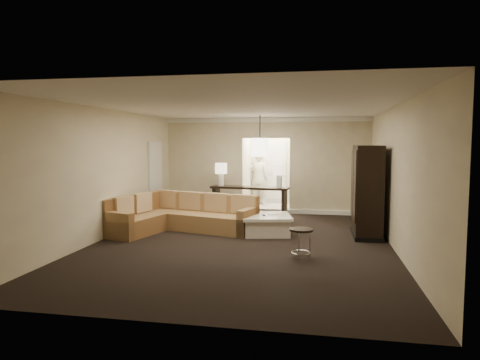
% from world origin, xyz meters
% --- Properties ---
extents(ground, '(8.00, 8.00, 0.00)m').
position_xyz_m(ground, '(0.00, 0.00, 0.00)').
color(ground, black).
rests_on(ground, ground).
extents(wall_back, '(6.00, 0.04, 2.80)m').
position_xyz_m(wall_back, '(0.00, 4.00, 1.40)').
color(wall_back, '#C2AE93').
rests_on(wall_back, ground).
extents(wall_front, '(6.00, 0.04, 2.80)m').
position_xyz_m(wall_front, '(0.00, -4.00, 1.40)').
color(wall_front, '#C2AE93').
rests_on(wall_front, ground).
extents(wall_left, '(0.04, 8.00, 2.80)m').
position_xyz_m(wall_left, '(-3.00, 0.00, 1.40)').
color(wall_left, '#C2AE93').
rests_on(wall_left, ground).
extents(wall_right, '(0.04, 8.00, 2.80)m').
position_xyz_m(wall_right, '(3.00, 0.00, 1.40)').
color(wall_right, '#C2AE93').
rests_on(wall_right, ground).
extents(ceiling, '(6.00, 8.00, 0.02)m').
position_xyz_m(ceiling, '(0.00, 0.00, 2.80)').
color(ceiling, white).
rests_on(ceiling, wall_back).
extents(crown_molding, '(6.00, 0.10, 0.12)m').
position_xyz_m(crown_molding, '(0.00, 3.95, 2.73)').
color(crown_molding, white).
rests_on(crown_molding, wall_back).
extents(baseboard, '(6.00, 0.10, 0.12)m').
position_xyz_m(baseboard, '(0.00, 3.95, 0.06)').
color(baseboard, white).
rests_on(baseboard, ground).
extents(side_door, '(0.05, 0.90, 2.10)m').
position_xyz_m(side_door, '(-2.97, 2.80, 1.05)').
color(side_door, silver).
rests_on(side_door, ground).
extents(foyer, '(1.44, 2.02, 2.80)m').
position_xyz_m(foyer, '(0.00, 5.34, 1.30)').
color(foyer, white).
rests_on(foyer, ground).
extents(sectional_sofa, '(3.35, 2.45, 0.86)m').
position_xyz_m(sectional_sofa, '(-1.71, 1.00, 0.34)').
color(sectional_sofa, brown).
rests_on(sectional_sofa, ground).
extents(coffee_table, '(1.29, 1.29, 0.46)m').
position_xyz_m(coffee_table, '(0.38, 1.00, 0.22)').
color(coffee_table, white).
rests_on(coffee_table, ground).
extents(console_table, '(2.23, 0.76, 0.85)m').
position_xyz_m(console_table, '(-0.36, 3.20, 0.50)').
color(console_table, black).
rests_on(console_table, ground).
extents(armoire, '(0.60, 1.40, 2.01)m').
position_xyz_m(armoire, '(2.59, 1.24, 0.96)').
color(armoire, black).
rests_on(armoire, ground).
extents(drink_table, '(0.43, 0.43, 0.53)m').
position_xyz_m(drink_table, '(1.25, -0.90, 0.38)').
color(drink_table, black).
rests_on(drink_table, ground).
extents(table_lamp_left, '(0.34, 0.34, 0.65)m').
position_xyz_m(table_lamp_left, '(-1.20, 3.30, 1.28)').
color(table_lamp_left, white).
rests_on(table_lamp_left, console_table).
extents(table_lamp_right, '(0.34, 0.34, 0.65)m').
position_xyz_m(table_lamp_right, '(0.48, 3.10, 1.28)').
color(table_lamp_right, white).
rests_on(table_lamp_right, console_table).
extents(pendant_light, '(0.38, 0.38, 1.09)m').
position_xyz_m(pendant_light, '(0.00, 2.70, 1.95)').
color(pendant_light, black).
rests_on(pendant_light, ceiling).
extents(person, '(0.76, 0.55, 1.97)m').
position_xyz_m(person, '(-0.45, 5.60, 0.99)').
color(person, beige).
rests_on(person, ground).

